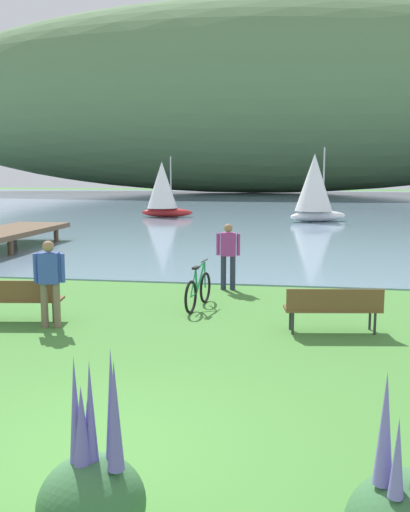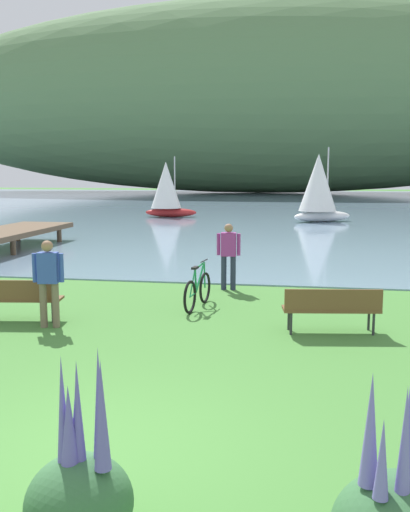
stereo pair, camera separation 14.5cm
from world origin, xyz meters
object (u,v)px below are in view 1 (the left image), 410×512
(park_bench_near_camera, at_px, (333,306))
(bicycle_leaning_near_bench, at_px, (198,290))
(sailboat_toward_hillside, at_px, (163,189))
(sailboat_nearest_to_shore, at_px, (315,187))
(park_bench_further_along, at_px, (17,297))
(person_at_shoreline, at_px, (228,252))
(person_on_the_grass, at_px, (49,278))

(park_bench_near_camera, distance_m, bicycle_leaning_near_bench, 3.25)
(bicycle_leaning_near_bench, xyz_separation_m, sailboat_toward_hillside, (-6.61, 24.84, 1.54))
(sailboat_nearest_to_shore, bearing_deg, park_bench_near_camera, -91.09)
(park_bench_near_camera, distance_m, sailboat_nearest_to_shore, 24.27)
(park_bench_further_along, height_order, sailboat_nearest_to_shore, sailboat_nearest_to_shore)
(sailboat_toward_hillside, bearing_deg, sailboat_nearest_to_shore, -12.56)
(park_bench_near_camera, height_order, sailboat_toward_hillside, sailboat_toward_hillside)
(sailboat_toward_hillside, bearing_deg, person_at_shoreline, -72.82)
(person_on_the_grass, height_order, sailboat_nearest_to_shore, sailboat_nearest_to_shore)
(sailboat_nearest_to_shore, relative_size, sailboat_toward_hillside, 1.11)
(park_bench_further_along, bearing_deg, sailboat_toward_hillside, 96.83)
(park_bench_further_along, bearing_deg, person_at_shoreline, 44.68)
(person_at_shoreline, bearing_deg, sailboat_toward_hillside, 107.18)
(park_bench_further_along, distance_m, bicycle_leaning_near_bench, 3.84)
(person_on_the_grass, bearing_deg, bicycle_leaning_near_bench, 38.44)
(park_bench_further_along, relative_size, sailboat_nearest_to_shore, 0.41)
(park_bench_near_camera, relative_size, sailboat_toward_hillside, 0.46)
(park_bench_further_along, xyz_separation_m, sailboat_toward_hillside, (-3.18, 26.57, 1.41))
(person_on_the_grass, bearing_deg, sailboat_toward_hillside, 98.56)
(park_bench_near_camera, height_order, person_at_shoreline, person_at_shoreline)
(park_bench_near_camera, relative_size, person_on_the_grass, 1.08)
(park_bench_near_camera, distance_m, person_on_the_grass, 5.44)
(person_at_shoreline, xyz_separation_m, sailboat_toward_hillside, (-7.04, 22.76, 0.96))
(park_bench_near_camera, xyz_separation_m, park_bench_further_along, (-6.26, -0.15, 0.00))
(person_on_the_grass, bearing_deg, park_bench_further_along, 160.43)
(sailboat_nearest_to_shore, distance_m, sailboat_toward_hillside, 10.15)
(park_bench_near_camera, distance_m, sailboat_toward_hillside, 28.09)
(park_bench_further_along, height_order, sailboat_toward_hillside, sailboat_toward_hillside)
(bicycle_leaning_near_bench, xyz_separation_m, person_at_shoreline, (0.43, 2.08, 0.58))
(bicycle_leaning_near_bench, xyz_separation_m, person_on_the_grass, (-2.57, -2.04, 0.58))
(park_bench_further_along, relative_size, person_at_shoreline, 1.08)
(sailboat_nearest_to_shore, bearing_deg, bicycle_leaning_near_bench, -98.28)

